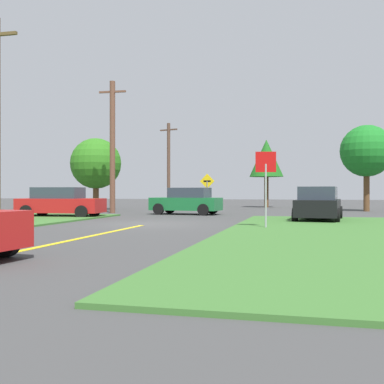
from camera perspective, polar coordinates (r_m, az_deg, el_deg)
The scene contains 12 objects.
ground_plane at distance 20.23m, azimuth -5.20°, elevation -3.91°, with size 120.00×120.00×0.00m, color #404040.
lane_stripe_center at distance 12.95m, azimuth -16.80°, elevation -6.16°, with size 0.20×14.00×0.01m, color yellow.
stop_sign at distance 17.40m, azimuth 9.03°, elevation 2.12°, with size 0.75×0.17×2.88m.
car_on_crossroad at distance 22.53m, azimuth 15.24°, elevation -1.45°, with size 2.40×4.38×1.62m.
car_approaching_junction at distance 28.18m, azimuth -0.64°, elevation -1.13°, with size 4.36×2.33×1.62m.
parked_car_near_building at distance 26.09m, azimuth -15.83°, elevation -1.23°, with size 4.64×2.29×1.62m.
utility_pole_mid at distance 30.51m, azimuth -9.72°, elevation 5.60°, with size 1.80×0.35×8.50m.
utility_pole_far at distance 42.12m, azimuth -2.88°, elevation 3.49°, with size 1.76×0.62×7.56m.
direction_sign at distance 27.93m, azimuth 1.87°, elevation 0.35°, with size 0.90×0.12×2.46m.
oak_tree_left at distance 40.98m, azimuth 9.10°, elevation 4.07°, with size 2.94×2.94×5.90m.
pine_tree_center at distance 35.63m, azimuth -11.70°, elevation 3.42°, with size 3.79×3.79×5.38m.
oak_tree_right at distance 34.74m, azimuth 20.61°, elevation 4.70°, with size 3.61×3.61×6.03m.
Camera 1 is at (6.53, -19.09, 1.42)m, focal length 43.52 mm.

